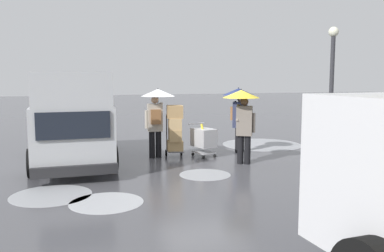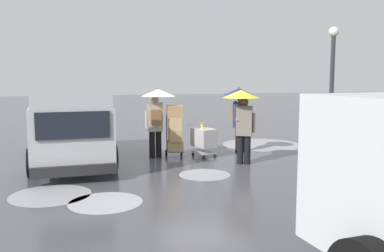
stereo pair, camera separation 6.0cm
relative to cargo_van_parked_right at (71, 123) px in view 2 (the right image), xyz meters
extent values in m
plane|color=#4C4C51|center=(-3.81, 0.50, -1.18)|extent=(90.00, 90.00, 0.00)
cylinder|color=#ADAFB5|center=(-0.55, 4.02, -1.18)|extent=(1.47, 1.47, 0.01)
cylinder|color=#999BA0|center=(-6.74, -1.41, -1.18)|extent=(2.89, 2.89, 0.01)
cylinder|color=#999BA0|center=(-3.19, 2.40, -1.18)|extent=(1.31, 1.31, 0.01)
cylinder|color=#999BA0|center=(0.51, 3.16, -1.18)|extent=(1.69, 1.69, 0.01)
cube|color=#B7BABF|center=(0.00, -0.26, -0.12)|extent=(1.98, 5.21, 1.40)
cube|color=#B7BABF|center=(-0.01, 1.64, 1.00)|extent=(1.85, 1.41, 0.84)
cube|color=black|center=(-0.01, 2.36, 0.20)|extent=(1.66, 0.07, 0.63)
cube|color=#232326|center=(-0.01, 2.40, -0.86)|extent=(1.96, 0.17, 0.24)
cylinder|color=black|center=(-0.99, 1.35, -0.82)|extent=(0.24, 0.72, 0.72)
cylinder|color=black|center=(0.97, 1.35, -0.82)|extent=(0.24, 0.72, 0.72)
cylinder|color=black|center=(-0.97, -1.88, -0.82)|extent=(0.24, 0.72, 0.72)
cylinder|color=black|center=(0.99, -1.87, -0.82)|extent=(0.24, 0.72, 0.72)
cube|color=black|center=(-3.69, 7.63, 0.52)|extent=(1.98, 0.14, 0.81)
cube|color=#B2B2B7|center=(-3.95, 0.13, -0.58)|extent=(0.70, 0.87, 0.56)
cube|color=#B2B2B7|center=(-3.95, 0.13, -1.04)|extent=(0.63, 0.78, 0.04)
cylinder|color=#B2B2B7|center=(-3.84, -0.28, -0.18)|extent=(0.57, 0.18, 0.04)
sphere|color=black|center=(-4.23, 0.37, -1.13)|extent=(0.10, 0.10, 0.10)
sphere|color=black|center=(-3.82, 0.47, -1.13)|extent=(0.10, 0.10, 0.10)
sphere|color=black|center=(-4.07, -0.22, -1.13)|extent=(0.10, 0.10, 0.10)
sphere|color=black|center=(-3.67, -0.11, -1.13)|extent=(0.10, 0.10, 0.10)
cylinder|color=yellow|center=(-3.89, 0.24, -0.48)|extent=(0.14, 0.29, 0.69)
cube|color=#515156|center=(-3.05, 0.00, -0.96)|extent=(0.56, 0.66, 0.03)
cylinder|color=#515156|center=(-3.31, -0.26, -0.41)|extent=(0.04, 0.04, 1.10)
cylinder|color=#515156|center=(-2.87, -0.32, -0.41)|extent=(0.04, 0.04, 1.10)
cylinder|color=black|center=(-3.33, -0.26, -1.08)|extent=(0.08, 0.20, 0.20)
cylinder|color=black|center=(-2.85, -0.33, -1.08)|extent=(0.08, 0.20, 0.20)
cube|color=tan|center=(-3.05, 0.00, -0.80)|extent=(0.54, 0.54, 0.30)
cube|color=tan|center=(-3.05, 0.00, -0.48)|extent=(0.47, 0.63, 0.35)
cube|color=tan|center=(-3.05, 0.00, -0.13)|extent=(0.46, 0.60, 0.36)
cube|color=#A37F51|center=(-3.05, 0.00, 0.24)|extent=(0.56, 0.58, 0.38)
cylinder|color=black|center=(-5.41, -0.29, -0.77)|extent=(0.18, 0.18, 0.82)
cylinder|color=black|center=(-5.24, -0.19, -0.77)|extent=(0.18, 0.18, 0.82)
cube|color=#282D47|center=(-5.33, -0.24, 0.06)|extent=(0.52, 0.46, 0.84)
sphere|color=tan|center=(-5.33, -0.24, 0.60)|extent=(0.22, 0.22, 0.22)
cylinder|color=#282D47|center=(-5.55, -0.37, 0.01)|extent=(0.10, 0.10, 0.55)
cylinder|color=#282D47|center=(-5.18, -0.13, 0.28)|extent=(0.24, 0.31, 0.50)
cylinder|color=#333338|center=(-5.24, -0.19, 0.44)|extent=(0.02, 0.02, 0.86)
cone|color=navy|center=(-5.24, -0.19, 0.82)|extent=(1.04, 1.04, 0.22)
sphere|color=#333338|center=(-5.24, -0.19, 0.95)|extent=(0.04, 0.04, 0.04)
cube|color=brown|center=(-5.23, -0.41, 0.10)|extent=(0.34, 0.29, 0.44)
cylinder|color=black|center=(-4.78, 1.53, -0.77)|extent=(0.18, 0.18, 0.82)
cylinder|color=black|center=(-4.60, 1.43, -0.77)|extent=(0.18, 0.18, 0.82)
cube|color=slate|center=(-4.69, 1.48, 0.06)|extent=(0.52, 0.46, 0.84)
sphere|color=brown|center=(-4.69, 1.48, 0.60)|extent=(0.22, 0.22, 0.22)
cylinder|color=slate|center=(-4.92, 1.61, 0.01)|extent=(0.10, 0.10, 0.55)
cylinder|color=slate|center=(-4.52, 1.41, 0.28)|extent=(0.24, 0.31, 0.50)
cylinder|color=#333338|center=(-4.60, 1.43, 0.44)|extent=(0.02, 0.02, 0.86)
cone|color=yellow|center=(-4.60, 1.43, 0.82)|extent=(1.04, 1.04, 0.22)
sphere|color=#333338|center=(-4.60, 1.43, 0.95)|extent=(0.04, 0.04, 0.04)
cylinder|color=black|center=(-2.38, -0.20, -0.77)|extent=(0.18, 0.18, 0.82)
cylinder|color=black|center=(-2.57, -0.19, -0.77)|extent=(0.18, 0.18, 0.82)
cube|color=#B2A899|center=(-2.47, -0.20, 0.06)|extent=(0.46, 0.31, 0.84)
sphere|color=tan|center=(-2.47, -0.20, 0.60)|extent=(0.22, 0.22, 0.22)
cylinder|color=#B2A899|center=(-2.22, -0.22, 0.01)|extent=(0.10, 0.10, 0.55)
cylinder|color=#B2A899|center=(-2.66, -0.20, 0.28)|extent=(0.12, 0.31, 0.50)
cylinder|color=#333338|center=(-2.57, -0.19, 0.44)|extent=(0.02, 0.02, 0.86)
cone|color=white|center=(-2.57, -0.19, 0.82)|extent=(1.04, 1.04, 0.22)
sphere|color=#333338|center=(-2.57, -0.19, 0.95)|extent=(0.04, 0.04, 0.04)
cube|color=brown|center=(-2.46, 0.00, 0.10)|extent=(0.31, 0.18, 0.44)
cylinder|color=#2D2D33|center=(-7.04, 2.17, 0.62)|extent=(0.12, 0.12, 3.60)
sphere|color=#EAEACC|center=(-7.04, 2.17, 2.54)|extent=(0.28, 0.28, 0.28)
camera|label=1|loc=(0.24, 12.12, 1.31)|focal=38.68mm
camera|label=2|loc=(0.18, 12.14, 1.31)|focal=38.68mm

